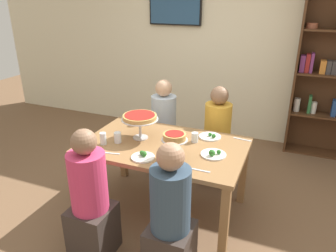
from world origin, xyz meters
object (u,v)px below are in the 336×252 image
object	(u,v)px
water_glass_clear_near	(103,139)
cutlery_fork_far	(110,153)
personal_pizza_stand	(174,140)
cutlery_fork_near	(242,139)
diner_near_right	(170,223)
diner_far_right	(217,142)
water_glass_clear_far	(195,137)
diner_near_left	(91,204)
television	(175,8)
deep_dish_pizza_stand	(140,118)
diner_far_left	(164,132)
salad_plate_spare	(143,156)
salad_plate_far_diner	(213,154)
beer_glass_amber_tall	(141,118)
water_glass_clear_spare	(118,137)
salad_plate_near_diner	(210,136)
cutlery_knife_near	(200,170)
dining_table	(164,152)

from	to	relation	value
water_glass_clear_near	cutlery_fork_far	distance (m)	0.22
personal_pizza_stand	cutlery_fork_near	xyz separation A→B (m)	(0.48, 0.63, -0.18)
diner_near_right	water_glass_clear_near	world-z (taller)	diner_near_right
diner_far_right	water_glass_clear_far	world-z (taller)	diner_far_right
diner_near_left	personal_pizza_stand	size ratio (longest dim) A/B	4.69
television	deep_dish_pizza_stand	world-z (taller)	television
diner_near_left	cutlery_fork_far	xyz separation A→B (m)	(-0.05, 0.42, 0.25)
diner_far_left	cutlery_fork_far	distance (m)	1.20
diner_near_left	deep_dish_pizza_stand	distance (m)	0.95
television	deep_dish_pizza_stand	size ratio (longest dim) A/B	2.21
television	cutlery_fork_near	size ratio (longest dim) A/B	4.46
diner_near_right	water_glass_clear_near	bearing A→B (deg)	59.35
cutlery_fork_near	water_glass_clear_near	bearing A→B (deg)	33.26
television	salad_plate_spare	distance (m)	2.76
deep_dish_pizza_stand	salad_plate_far_diner	size ratio (longest dim) A/B	1.59
diner_near_left	salad_plate_spare	bearing A→B (deg)	-29.31
television	beer_glass_amber_tall	bearing A→B (deg)	-80.98
diner_far_right	water_glass_clear_spare	distance (m)	1.22
salad_plate_far_diner	beer_glass_amber_tall	distance (m)	1.03
personal_pizza_stand	salad_plate_near_diner	size ratio (longest dim) A/B	1.11
salad_plate_near_diner	cutlery_fork_near	bearing A→B (deg)	12.48
personal_pizza_stand	cutlery_knife_near	xyz separation A→B (m)	(0.26, -0.11, -0.18)
beer_glass_amber_tall	cutlery_fork_far	size ratio (longest dim) A/B	0.74
beer_glass_amber_tall	cutlery_knife_near	bearing A→B (deg)	-38.98
salad_plate_far_diner	diner_far_right	bearing A→B (deg)	101.43
deep_dish_pizza_stand	cutlery_fork_near	distance (m)	1.03
television	cutlery_knife_near	distance (m)	2.95
salad_plate_spare	cutlery_fork_far	size ratio (longest dim) A/B	1.16
diner_far_left	diner_far_right	bearing A→B (deg)	86.58
personal_pizza_stand	salad_plate_far_diner	xyz separation A→B (m)	(0.30, 0.19, -0.17)
salad_plate_far_diner	diner_near_right	bearing A→B (deg)	-100.22
dining_table	salad_plate_spare	world-z (taller)	salad_plate_spare
salad_plate_spare	cutlery_knife_near	distance (m)	0.53
water_glass_clear_far	cutlery_fork_far	world-z (taller)	water_glass_clear_far
salad_plate_spare	dining_table	bearing A→B (deg)	79.18
cutlery_fork_far	diner_far_right	bearing A→B (deg)	45.11
diner_far_left	cutlery_knife_near	world-z (taller)	diner_far_left
salad_plate_near_diner	cutlery_fork_near	xyz separation A→B (m)	(0.31, 0.07, -0.01)
diner_near_left	cutlery_fork_near	world-z (taller)	diner_near_left
diner_near_right	beer_glass_amber_tall	distance (m)	1.43
salad_plate_spare	cutlery_knife_near	size ratio (longest dim) A/B	1.16
water_glass_clear_near	cutlery_fork_near	xyz separation A→B (m)	(1.21, 0.61, -0.06)
diner_far_right	deep_dish_pizza_stand	size ratio (longest dim) A/B	3.17
diner_near_right	water_glass_clear_spare	distance (m)	1.06
cutlery_knife_near	cutlery_fork_far	bearing A→B (deg)	-179.02
diner_far_left	cutlery_fork_near	world-z (taller)	diner_far_left
beer_glass_amber_tall	cutlery_fork_near	size ratio (longest dim) A/B	0.74
personal_pizza_stand	cutlery_fork_near	world-z (taller)	personal_pizza_stand
salad_plate_near_diner	salad_plate_spare	world-z (taller)	salad_plate_spare
television	beer_glass_amber_tall	size ratio (longest dim) A/B	6.01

